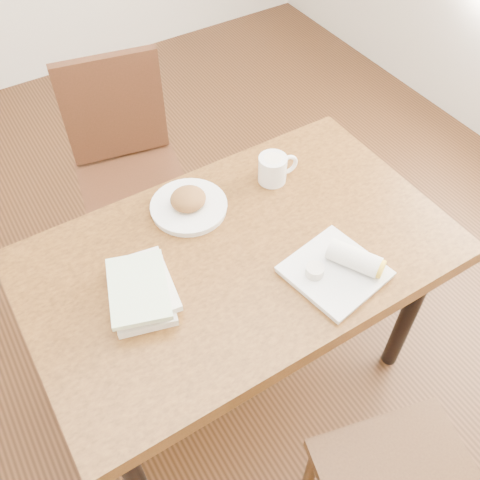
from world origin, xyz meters
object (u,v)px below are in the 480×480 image
chair_far (127,160)px  plate_scone (189,204)px  book_stack (141,290)px  plate_burrito (341,268)px  coffee_mug (274,168)px  table (240,268)px

chair_far → plate_scone: 0.61m
plate_scone → book_stack: 0.36m
plate_burrito → coffee_mug: bearing=82.3°
chair_far → book_stack: (-0.27, -0.79, 0.23)m
plate_burrito → book_stack: 0.57m
table → chair_far: chair_far is taller
chair_far → plate_scone: chair_far is taller
chair_far → plate_burrito: (0.25, -1.02, 0.23)m
table → plate_scone: (-0.05, 0.23, 0.11)m
book_stack → coffee_mug: bearing=19.5°
chair_far → plate_burrito: bearing=-76.0°
table → book_stack: bearing=179.5°
chair_far → plate_burrito: size_ratio=3.32×
plate_scone → plate_burrito: plate_burrito is taller
coffee_mug → book_stack: coffee_mug is taller
chair_far → coffee_mug: bearing=-61.9°
plate_scone → book_stack: size_ratio=0.90×
chair_far → plate_burrito: chair_far is taller
table → plate_burrito: size_ratio=4.48×
book_stack → plate_burrito: bearing=-23.5°
plate_scone → table: bearing=-78.5°
coffee_mug → plate_burrito: (-0.06, -0.43, -0.02)m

